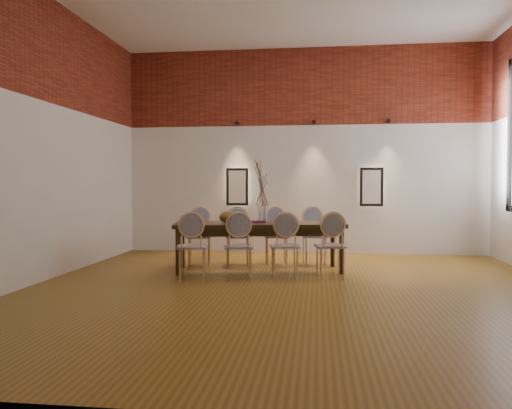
# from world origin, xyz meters

# --- Properties ---
(floor) EXTENTS (7.00, 7.00, 0.02)m
(floor) POSITION_xyz_m (0.00, 0.00, -0.01)
(floor) COLOR brown
(floor) RESTS_ON ground
(wall_back) EXTENTS (7.00, 0.10, 4.00)m
(wall_back) POSITION_xyz_m (0.00, 3.55, 2.00)
(wall_back) COLOR silver
(wall_back) RESTS_ON ground
(wall_front) EXTENTS (7.00, 0.10, 4.00)m
(wall_front) POSITION_xyz_m (0.00, -3.55, 2.00)
(wall_front) COLOR silver
(wall_front) RESTS_ON ground
(wall_left) EXTENTS (0.10, 7.00, 4.00)m
(wall_left) POSITION_xyz_m (-3.55, 0.00, 2.00)
(wall_left) COLOR silver
(wall_left) RESTS_ON ground
(brick_band_back) EXTENTS (7.00, 0.02, 1.50)m
(brick_band_back) POSITION_xyz_m (0.00, 3.48, 3.25)
(brick_band_back) COLOR maroon
(brick_band_back) RESTS_ON ground
(brick_band_left) EXTENTS (0.02, 7.00, 1.50)m
(brick_band_left) POSITION_xyz_m (-3.48, 0.00, 3.25)
(brick_band_left) COLOR maroon
(brick_band_left) RESTS_ON ground
(niche_left) EXTENTS (0.36, 0.06, 0.66)m
(niche_left) POSITION_xyz_m (-1.30, 3.45, 1.30)
(niche_left) COLOR #FFEAC6
(niche_left) RESTS_ON wall_back
(niche_right) EXTENTS (0.36, 0.06, 0.66)m
(niche_right) POSITION_xyz_m (1.30, 3.45, 1.30)
(niche_right) COLOR #FFEAC6
(niche_right) RESTS_ON wall_back
(spot_fixture_left) EXTENTS (0.08, 0.10, 0.08)m
(spot_fixture_left) POSITION_xyz_m (-1.30, 3.42, 2.55)
(spot_fixture_left) COLOR black
(spot_fixture_left) RESTS_ON wall_back
(spot_fixture_mid) EXTENTS (0.08, 0.10, 0.08)m
(spot_fixture_mid) POSITION_xyz_m (0.20, 3.42, 2.55)
(spot_fixture_mid) COLOR black
(spot_fixture_mid) RESTS_ON wall_back
(spot_fixture_right) EXTENTS (0.08, 0.10, 0.08)m
(spot_fixture_right) POSITION_xyz_m (1.60, 3.42, 2.55)
(spot_fixture_right) COLOR black
(spot_fixture_right) RESTS_ON wall_back
(dining_table) EXTENTS (2.71, 1.27, 0.75)m
(dining_table) POSITION_xyz_m (-0.62, 1.37, 0.38)
(dining_table) COLOR #35240F
(dining_table) RESTS_ON floor
(chair_near_a) EXTENTS (0.51, 0.51, 0.94)m
(chair_near_a) POSITION_xyz_m (-1.47, 0.52, 0.47)
(chair_near_a) COLOR tan
(chair_near_a) RESTS_ON floor
(chair_near_b) EXTENTS (0.51, 0.51, 0.94)m
(chair_near_b) POSITION_xyz_m (-0.83, 0.63, 0.47)
(chair_near_b) COLOR tan
(chair_near_b) RESTS_ON floor
(chair_near_c) EXTENTS (0.51, 0.51, 0.94)m
(chair_near_c) POSITION_xyz_m (-0.18, 0.74, 0.47)
(chair_near_c) COLOR tan
(chair_near_c) RESTS_ON floor
(chair_near_d) EXTENTS (0.51, 0.51, 0.94)m
(chair_near_d) POSITION_xyz_m (0.46, 0.85, 0.47)
(chair_near_d) COLOR tan
(chair_near_d) RESTS_ON floor
(chair_far_a) EXTENTS (0.51, 0.51, 0.94)m
(chair_far_a) POSITION_xyz_m (-1.71, 1.90, 0.47)
(chair_far_a) COLOR tan
(chair_far_a) RESTS_ON floor
(chair_far_b) EXTENTS (0.51, 0.51, 0.94)m
(chair_far_b) POSITION_xyz_m (-1.06, 2.01, 0.47)
(chair_far_b) COLOR tan
(chair_far_b) RESTS_ON floor
(chair_far_c) EXTENTS (0.51, 0.51, 0.94)m
(chair_far_c) POSITION_xyz_m (-0.42, 2.12, 0.47)
(chair_far_c) COLOR tan
(chair_far_c) RESTS_ON floor
(chair_far_d) EXTENTS (0.51, 0.51, 0.94)m
(chair_far_d) POSITION_xyz_m (0.22, 2.23, 0.47)
(chair_far_d) COLOR tan
(chair_far_d) RESTS_ON floor
(vase) EXTENTS (0.14, 0.14, 0.30)m
(vase) POSITION_xyz_m (-0.59, 1.38, 0.90)
(vase) COLOR silver
(vase) RESTS_ON dining_table
(dried_branches) EXTENTS (0.50, 0.50, 0.70)m
(dried_branches) POSITION_xyz_m (-0.59, 1.38, 1.35)
(dried_branches) COLOR #493529
(dried_branches) RESTS_ON vase
(bowl) EXTENTS (0.24, 0.24, 0.18)m
(bowl) POSITION_xyz_m (-1.11, 1.24, 0.84)
(bowl) COLOR brown
(bowl) RESTS_ON dining_table
(book) EXTENTS (0.29, 0.22, 0.03)m
(book) POSITION_xyz_m (-0.66, 1.39, 0.77)
(book) COLOR #911E5D
(book) RESTS_ON dining_table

